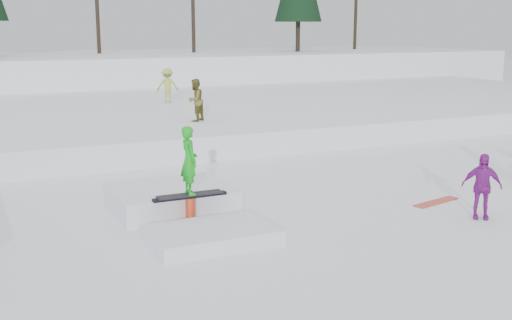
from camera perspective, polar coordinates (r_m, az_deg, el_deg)
name	(u,v)px	position (r m, az deg, el deg)	size (l,w,h in m)	color
ground	(276,234)	(13.05, 1.79, -6.56)	(120.00, 120.00, 0.00)	white
snow_berm	(53,75)	(41.50, -17.61, 7.25)	(60.00, 14.00, 2.40)	white
snow_midrise	(103,116)	(27.84, -13.43, 3.84)	(50.00, 18.00, 0.80)	white
walker_olive	(195,100)	(22.81, -5.43, 5.32)	(0.73, 0.57, 1.50)	brown
walker_ygreen	(168,86)	(28.54, -7.87, 6.56)	(0.97, 0.56, 1.50)	#A0B647
spectator_purple	(482,186)	(14.69, 19.42, -2.21)	(0.85, 0.35, 1.44)	#901E94
loose_board_red	(436,202)	(15.84, 15.72, -3.62)	(1.40, 0.28, 0.03)	#B64834
jib_rail_feature	(181,205)	(14.06, -6.66, -3.97)	(2.60, 4.40, 2.11)	white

